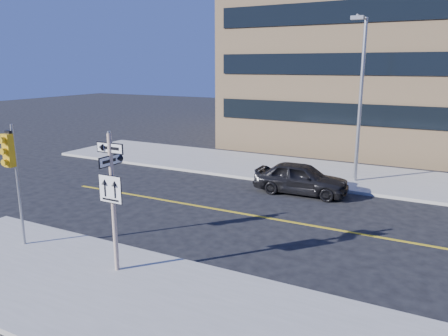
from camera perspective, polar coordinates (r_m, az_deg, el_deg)
The scene contains 6 objects.
ground at distance 15.24m, azimuth -7.42°, elevation -9.80°, with size 120.00×120.00×0.00m, color black.
sign_pole at distance 12.58m, azimuth -14.38°, elevation -3.35°, with size 0.92×0.92×4.06m.
traffic_signal at distance 15.28m, azimuth -26.09°, elevation 0.92°, with size 0.32×0.45×4.00m.
parked_car_a at distance 20.86m, azimuth 10.02°, elevation -1.32°, with size 4.40×1.77×1.50m, color black.
streetlight_a at distance 22.55m, azimuth 17.37°, elevation 9.69°, with size 0.55×2.25×8.00m.
building_brick at distance 37.01m, azimuth 19.07°, elevation 17.37°, with size 18.00×18.00×18.00m, color tan.
Camera 1 is at (8.22, -11.36, 5.96)m, focal length 35.00 mm.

